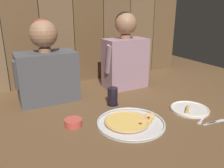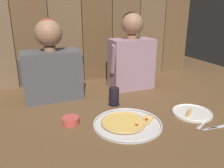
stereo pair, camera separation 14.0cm
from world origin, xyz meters
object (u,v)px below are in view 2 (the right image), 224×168
diner_left (51,64)px  diner_right (131,54)px  drinking_glass (114,96)px  pizza_tray (127,123)px  dinner_plate (192,113)px  dipping_bowl (71,120)px

diner_left → diner_right: (0.63, -0.00, 0.03)m
drinking_glass → diner_right: size_ratio=0.20×
drinking_glass → diner_right: bearing=47.2°
pizza_tray → dinner_plate: size_ratio=1.59×
dinner_plate → drinking_glass: drinking_glass is taller
pizza_tray → drinking_glass: drinking_glass is taller
dinner_plate → diner_left: 1.00m
diner_left → dipping_bowl: bearing=-85.6°
dipping_bowl → diner_right: 0.79m
dinner_plate → diner_left: (-0.76, 0.60, 0.24)m
dinner_plate → diner_right: (-0.14, 0.60, 0.27)m
dipping_bowl → diner_right: bearing=36.9°
dinner_plate → drinking_glass: 0.51m
pizza_tray → dinner_plate: (0.44, -0.03, -0.00)m
drinking_glass → dipping_bowl: bearing=-153.8°
diner_left → drinking_glass: bearing=-37.8°
pizza_tray → diner_right: (0.30, 0.57, 0.27)m
drinking_glass → dipping_bowl: (-0.33, -0.16, -0.04)m
drinking_glass → diner_left: diner_left is taller
drinking_glass → diner_right: 0.44m
pizza_tray → diner_right: diner_right is taller
diner_right → dipping_bowl: bearing=-143.1°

